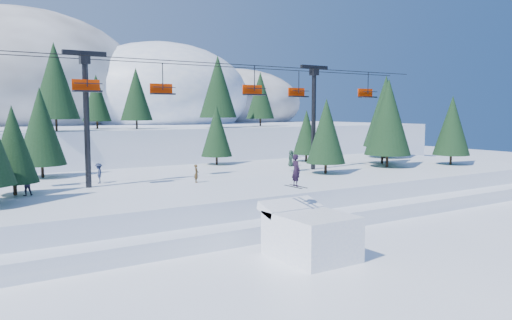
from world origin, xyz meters
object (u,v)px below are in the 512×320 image
jump_kicker (310,233)px  banner_near (356,220)px  chairlift (214,99)px  banner_far (365,215)px

jump_kicker → banner_near: 8.51m
jump_kicker → chairlift: size_ratio=0.13×
jump_kicker → banner_near: size_ratio=2.03×
jump_kicker → chairlift: 18.94m
chairlift → banner_far: chairlift is taller
banner_far → banner_near: bearing=-154.6°
jump_kicker → banner_far: jump_kicker is taller
chairlift → banner_near: (4.58, -12.95, -8.78)m
jump_kicker → banner_near: (7.46, 4.00, -0.86)m
jump_kicker → banner_far: (9.23, 4.84, -0.86)m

